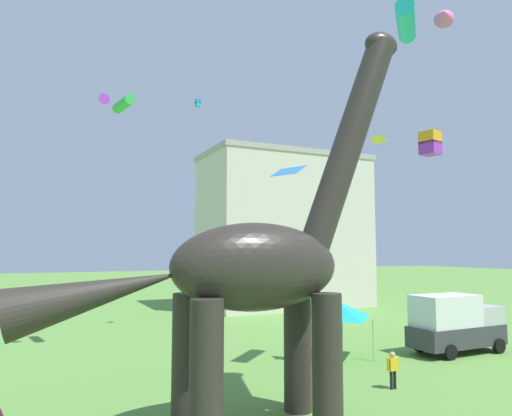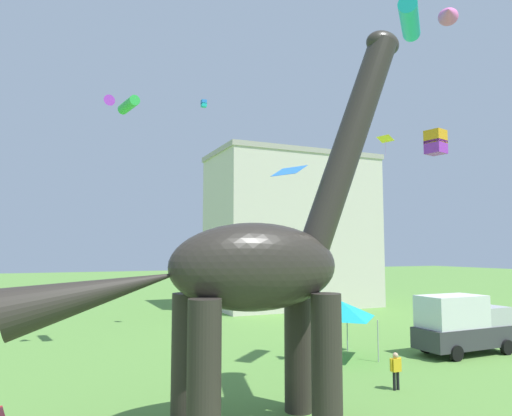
{
  "view_description": "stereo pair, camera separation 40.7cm",
  "coord_description": "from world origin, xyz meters",
  "px_view_note": "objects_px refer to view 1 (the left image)",
  "views": [
    {
      "loc": [
        -6.82,
        -8.0,
        5.67
      ],
      "look_at": [
        0.06,
        6.69,
        7.14
      ],
      "focal_mm": 32.52,
      "sensor_mm": 36.0,
      "label": 1
    },
    {
      "loc": [
        -6.45,
        -8.17,
        5.67
      ],
      "look_at": [
        0.06,
        6.69,
        7.14
      ],
      "focal_mm": 32.52,
      "sensor_mm": 36.0,
      "label": 2
    }
  ],
  "objects_px": {
    "parked_box_truck": "(455,323)",
    "kite_high_right": "(198,103)",
    "dinosaur_sculpture": "(255,267)",
    "kite_drifting": "(288,171)",
    "kite_far_right": "(119,103)",
    "festival_canopy_tent": "(336,309)",
    "kite_mid_right": "(430,143)",
    "kite_mid_center": "(378,140)",
    "person_strolling_adult": "(393,366)",
    "kite_high_left": "(414,20)"
  },
  "relations": [
    {
      "from": "kite_far_right",
      "to": "dinosaur_sculpture",
      "type": "bearing_deg",
      "value": -78.79
    },
    {
      "from": "dinosaur_sculpture",
      "to": "parked_box_truck",
      "type": "bearing_deg",
      "value": 50.82
    },
    {
      "from": "parked_box_truck",
      "to": "kite_drifting",
      "type": "xyz_separation_m",
      "value": [
        -12.78,
        -4.12,
        6.94
      ]
    },
    {
      "from": "kite_drifting",
      "to": "person_strolling_adult",
      "type": "bearing_deg",
      "value": 4.86
    },
    {
      "from": "festival_canopy_tent",
      "to": "kite_mid_center",
      "type": "xyz_separation_m",
      "value": [
        9.08,
        7.05,
        11.62
      ]
    },
    {
      "from": "dinosaur_sculpture",
      "to": "kite_far_right",
      "type": "bearing_deg",
      "value": 132.45
    },
    {
      "from": "parked_box_truck",
      "to": "kite_far_right",
      "type": "bearing_deg",
      "value": 154.88
    },
    {
      "from": "kite_far_right",
      "to": "kite_high_left",
      "type": "height_order",
      "value": "kite_high_left"
    },
    {
      "from": "festival_canopy_tent",
      "to": "kite_high_left",
      "type": "bearing_deg",
      "value": -79.67
    },
    {
      "from": "kite_mid_right",
      "to": "kite_mid_center",
      "type": "bearing_deg",
      "value": 63.75
    },
    {
      "from": "kite_drifting",
      "to": "kite_high_left",
      "type": "height_order",
      "value": "kite_high_left"
    },
    {
      "from": "person_strolling_adult",
      "to": "festival_canopy_tent",
      "type": "xyz_separation_m",
      "value": [
        1.03,
        5.47,
        1.64
      ]
    },
    {
      "from": "kite_mid_right",
      "to": "kite_high_right",
      "type": "relative_size",
      "value": 2.44
    },
    {
      "from": "kite_mid_center",
      "to": "kite_high_right",
      "type": "bearing_deg",
      "value": 166.48
    },
    {
      "from": "person_strolling_adult",
      "to": "kite_mid_center",
      "type": "xyz_separation_m",
      "value": [
        10.11,
        12.52,
        13.26
      ]
    },
    {
      "from": "kite_mid_right",
      "to": "kite_high_left",
      "type": "height_order",
      "value": "kite_high_left"
    },
    {
      "from": "kite_far_right",
      "to": "kite_drifting",
      "type": "height_order",
      "value": "kite_far_right"
    },
    {
      "from": "festival_canopy_tent",
      "to": "kite_high_right",
      "type": "xyz_separation_m",
      "value": [
        -4.45,
        10.3,
        13.62
      ]
    },
    {
      "from": "dinosaur_sculpture",
      "to": "festival_canopy_tent",
      "type": "height_order",
      "value": "dinosaur_sculpture"
    },
    {
      "from": "parked_box_truck",
      "to": "kite_mid_right",
      "type": "relative_size",
      "value": 4.5
    },
    {
      "from": "parked_box_truck",
      "to": "kite_drifting",
      "type": "bearing_deg",
      "value": -163.02
    },
    {
      "from": "parked_box_truck",
      "to": "festival_canopy_tent",
      "type": "xyz_separation_m",
      "value": [
        -6.67,
        1.78,
        0.9
      ]
    },
    {
      "from": "kite_high_left",
      "to": "kite_far_right",
      "type": "bearing_deg",
      "value": 135.7
    },
    {
      "from": "festival_canopy_tent",
      "to": "kite_high_right",
      "type": "bearing_deg",
      "value": 113.35
    },
    {
      "from": "parked_box_truck",
      "to": "kite_high_right",
      "type": "xyz_separation_m",
      "value": [
        -11.12,
        12.08,
        14.51
      ]
    },
    {
      "from": "person_strolling_adult",
      "to": "kite_high_left",
      "type": "height_order",
      "value": "kite_high_left"
    },
    {
      "from": "kite_high_right",
      "to": "kite_drifting",
      "type": "bearing_deg",
      "value": -95.86
    },
    {
      "from": "kite_mid_right",
      "to": "kite_high_left",
      "type": "xyz_separation_m",
      "value": [
        -3.25,
        -2.42,
        4.97
      ]
    },
    {
      "from": "kite_far_right",
      "to": "kite_high_left",
      "type": "xyz_separation_m",
      "value": [
        11.5,
        -11.22,
        2.23
      ]
    },
    {
      "from": "parked_box_truck",
      "to": "person_strolling_adult",
      "type": "bearing_deg",
      "value": -155.29
    },
    {
      "from": "person_strolling_adult",
      "to": "kite_drifting",
      "type": "relative_size",
      "value": 1.08
    },
    {
      "from": "person_strolling_adult",
      "to": "kite_high_right",
      "type": "xyz_separation_m",
      "value": [
        -3.42,
        15.77,
        15.26
      ]
    },
    {
      "from": "person_strolling_adult",
      "to": "kite_drifting",
      "type": "xyz_separation_m",
      "value": [
        -5.08,
        -0.43,
        7.68
      ]
    },
    {
      "from": "person_strolling_adult",
      "to": "kite_mid_right",
      "type": "xyz_separation_m",
      "value": [
        5.24,
        2.64,
        10.4
      ]
    },
    {
      "from": "festival_canopy_tent",
      "to": "kite_high_right",
      "type": "relative_size",
      "value": 6.15
    },
    {
      "from": "dinosaur_sculpture",
      "to": "person_strolling_adult",
      "type": "xyz_separation_m",
      "value": [
        6.95,
        1.52,
        -4.22
      ]
    },
    {
      "from": "parked_box_truck",
      "to": "kite_mid_center",
      "type": "distance_m",
      "value": 15.51
    },
    {
      "from": "festival_canopy_tent",
      "to": "kite_far_right",
      "type": "bearing_deg",
      "value": 150.49
    },
    {
      "from": "dinosaur_sculpture",
      "to": "parked_box_truck",
      "type": "xyz_separation_m",
      "value": [
        14.65,
        5.21,
        -3.48
      ]
    },
    {
      "from": "person_strolling_adult",
      "to": "kite_high_right",
      "type": "bearing_deg",
      "value": 65.53
    },
    {
      "from": "person_strolling_adult",
      "to": "kite_mid_right",
      "type": "distance_m",
      "value": 11.94
    },
    {
      "from": "kite_high_right",
      "to": "kite_mid_center",
      "type": "relative_size",
      "value": 0.35
    },
    {
      "from": "person_strolling_adult",
      "to": "kite_high_left",
      "type": "distance_m",
      "value": 15.51
    },
    {
      "from": "festival_canopy_tent",
      "to": "kite_high_left",
      "type": "xyz_separation_m",
      "value": [
        0.96,
        -5.26,
        13.74
      ]
    },
    {
      "from": "dinosaur_sculpture",
      "to": "kite_far_right",
      "type": "relative_size",
      "value": 6.36
    },
    {
      "from": "festival_canopy_tent",
      "to": "kite_high_right",
      "type": "distance_m",
      "value": 17.64
    },
    {
      "from": "dinosaur_sculpture",
      "to": "kite_drifting",
      "type": "height_order",
      "value": "dinosaur_sculpture"
    },
    {
      "from": "parked_box_truck",
      "to": "kite_far_right",
      "type": "relative_size",
      "value": 2.53
    },
    {
      "from": "dinosaur_sculpture",
      "to": "kite_drifting",
      "type": "relative_size",
      "value": 10.28
    },
    {
      "from": "parked_box_truck",
      "to": "kite_mid_center",
      "type": "xyz_separation_m",
      "value": [
        2.41,
        8.83,
        12.52
      ]
    }
  ]
}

